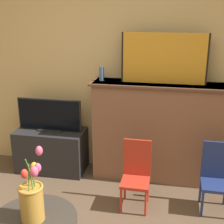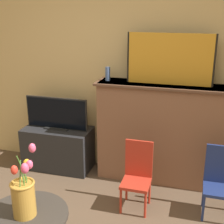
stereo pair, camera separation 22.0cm
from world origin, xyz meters
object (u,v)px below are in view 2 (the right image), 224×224
Objects in this scene: chair_red at (137,173)px; chair_blue at (219,179)px; painting at (170,59)px; tv_monitor at (56,114)px; vase_tulips at (24,194)px.

chair_red and chair_blue have the same top height.
painting is 1.22m from chair_red.
tv_monitor is 1.96m from chair_blue.
chair_red is at bearing -172.63° from chair_blue.
tv_monitor is 1.70m from vase_tulips.
chair_red is (-0.20, -0.59, -1.05)m from painting.
painting reaches higher than tv_monitor.
painting is 1.29m from chair_blue.
chair_red is 1.28m from vase_tulips.
painting is 1.17× the size of tv_monitor.
chair_red is at bearing -25.58° from tv_monitor.
vase_tulips is at bearing -71.83° from tv_monitor.
tv_monitor is 1.13× the size of chair_blue.
painting is at bearing 65.24° from vase_tulips.
tv_monitor is 1.13× the size of chair_red.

